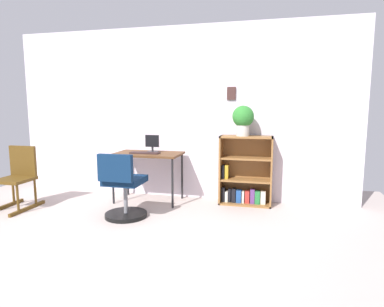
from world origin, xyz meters
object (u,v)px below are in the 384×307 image
(monitor, at_px, (152,144))
(keyboard, at_px, (145,153))
(office_chair, at_px, (123,190))
(rocking_chair, at_px, (18,177))
(desk, at_px, (148,157))
(bookshelf_low, at_px, (245,174))
(potted_plant_on_shelf, at_px, (243,118))

(monitor, relative_size, keyboard, 0.60)
(monitor, bearing_deg, office_chair, -93.99)
(monitor, relative_size, office_chair, 0.31)
(rocking_chair, bearing_deg, monitor, 25.94)
(desk, xyz_separation_m, bookshelf_low, (1.37, 0.21, -0.23))
(office_chair, height_order, bookshelf_low, bookshelf_low)
(keyboard, relative_size, bookshelf_low, 0.43)
(desk, relative_size, rocking_chair, 1.14)
(keyboard, height_order, potted_plant_on_shelf, potted_plant_on_shelf)
(monitor, height_order, office_chair, monitor)
(bookshelf_low, height_order, potted_plant_on_shelf, potted_plant_on_shelf)
(desk, xyz_separation_m, keyboard, (-0.02, -0.07, 0.07))
(monitor, bearing_deg, potted_plant_on_shelf, 3.30)
(monitor, distance_m, rocking_chair, 1.86)
(desk, bearing_deg, keyboard, -105.31)
(monitor, bearing_deg, rocking_chair, -154.06)
(monitor, height_order, bookshelf_low, bookshelf_low)
(potted_plant_on_shelf, bearing_deg, rocking_chair, -163.46)
(bookshelf_low, bearing_deg, rocking_chair, -162.69)
(desk, xyz_separation_m, rocking_chair, (-1.59, -0.71, -0.22))
(potted_plant_on_shelf, bearing_deg, office_chair, -145.24)
(monitor, xyz_separation_m, rocking_chair, (-1.63, -0.79, -0.39))
(monitor, distance_m, bookshelf_low, 1.39)
(monitor, bearing_deg, desk, -114.59)
(keyboard, bearing_deg, rocking_chair, -157.81)
(potted_plant_on_shelf, bearing_deg, keyboard, -170.50)
(bookshelf_low, bearing_deg, monitor, -174.43)
(monitor, bearing_deg, keyboard, -110.39)
(office_chair, xyz_separation_m, rocking_chair, (-1.57, 0.07, 0.07))
(desk, height_order, monitor, monitor)
(rocking_chair, height_order, potted_plant_on_shelf, potted_plant_on_shelf)
(office_chair, bearing_deg, desk, 88.29)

